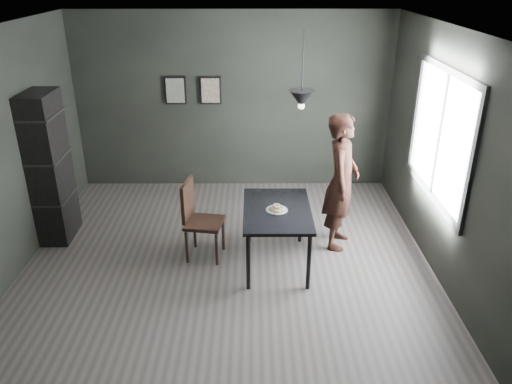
{
  "coord_description": "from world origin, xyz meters",
  "views": [
    {
      "loc": [
        0.32,
        -5.29,
        3.38
      ],
      "look_at": [
        0.35,
        0.05,
        0.95
      ],
      "focal_mm": 35.0,
      "sensor_mm": 36.0,
      "label": 1
    }
  ],
  "objects_px": {
    "wood_chair": "(197,215)",
    "pendant_lamp": "(302,99)",
    "shelf_unit": "(50,168)",
    "woman": "(341,182)",
    "cafe_table": "(277,215)",
    "white_plate": "(277,211)"
  },
  "relations": [
    {
      "from": "cafe_table",
      "to": "pendant_lamp",
      "type": "xyz_separation_m",
      "value": [
        0.25,
        0.1,
        1.38
      ]
    },
    {
      "from": "cafe_table",
      "to": "woman",
      "type": "bearing_deg",
      "value": 29.93
    },
    {
      "from": "cafe_table",
      "to": "woman",
      "type": "xyz_separation_m",
      "value": [
        0.83,
        0.48,
        0.22
      ]
    },
    {
      "from": "woman",
      "to": "cafe_table",
      "type": "bearing_deg",
      "value": 136.94
    },
    {
      "from": "wood_chair",
      "to": "pendant_lamp",
      "type": "xyz_separation_m",
      "value": [
        1.23,
        -0.09,
        1.47
      ]
    },
    {
      "from": "cafe_table",
      "to": "white_plate",
      "type": "distance_m",
      "value": 0.1
    },
    {
      "from": "cafe_table",
      "to": "shelf_unit",
      "type": "xyz_separation_m",
      "value": [
        -2.92,
        0.72,
        0.32
      ]
    },
    {
      "from": "pendant_lamp",
      "to": "woman",
      "type": "bearing_deg",
      "value": 33.08
    },
    {
      "from": "white_plate",
      "to": "pendant_lamp",
      "type": "distance_m",
      "value": 1.33
    },
    {
      "from": "pendant_lamp",
      "to": "wood_chair",
      "type": "bearing_deg",
      "value": 175.72
    },
    {
      "from": "woman",
      "to": "shelf_unit",
      "type": "height_order",
      "value": "shelf_unit"
    },
    {
      "from": "white_plate",
      "to": "cafe_table",
      "type": "bearing_deg",
      "value": 82.54
    },
    {
      "from": "shelf_unit",
      "to": "pendant_lamp",
      "type": "height_order",
      "value": "pendant_lamp"
    },
    {
      "from": "pendant_lamp",
      "to": "shelf_unit",
      "type": "bearing_deg",
      "value": 168.96
    },
    {
      "from": "cafe_table",
      "to": "woman",
      "type": "distance_m",
      "value": 0.98
    },
    {
      "from": "woman",
      "to": "wood_chair",
      "type": "relative_size",
      "value": 1.75
    },
    {
      "from": "wood_chair",
      "to": "pendant_lamp",
      "type": "height_order",
      "value": "pendant_lamp"
    },
    {
      "from": "shelf_unit",
      "to": "cafe_table",
      "type": "bearing_deg",
      "value": -15.0
    },
    {
      "from": "woman",
      "to": "shelf_unit",
      "type": "relative_size",
      "value": 0.9
    },
    {
      "from": "white_plate",
      "to": "shelf_unit",
      "type": "bearing_deg",
      "value": 165.17
    },
    {
      "from": "woman",
      "to": "white_plate",
      "type": "bearing_deg",
      "value": 139.39
    },
    {
      "from": "white_plate",
      "to": "pendant_lamp",
      "type": "height_order",
      "value": "pendant_lamp"
    }
  ]
}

